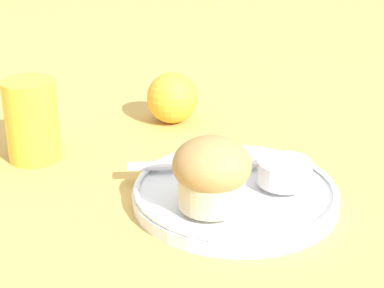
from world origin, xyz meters
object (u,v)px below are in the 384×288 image
butter_knife (202,164)px  juice_glass (32,120)px  orange_fruit (172,98)px  muffin (212,173)px

butter_knife → juice_glass: 0.21m
orange_fruit → muffin: bearing=-108.8°
muffin → orange_fruit: muffin is taller
orange_fruit → juice_glass: 0.20m
orange_fruit → juice_glass: (-0.20, -0.03, 0.01)m
muffin → orange_fruit: bearing=71.2°
butter_knife → muffin: bearing=-88.8°
butter_knife → orange_fruit: orange_fruit is taller
butter_knife → orange_fruit: bearing=98.2°
orange_fruit → butter_knife: bearing=-106.5°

